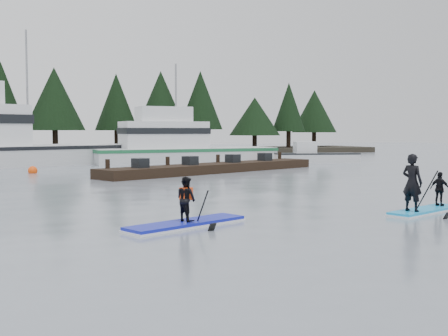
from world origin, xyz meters
name	(u,v)px	position (x,y,z in m)	size (l,w,h in m)	color
ground	(320,221)	(0.00, 0.00, 0.00)	(160.00, 160.00, 0.00)	gray
far_shore	(57,154)	(0.00, 42.00, 0.30)	(70.00, 8.00, 0.60)	#2D281E
treeline	(57,157)	(0.00, 42.00, 0.00)	(60.00, 4.00, 8.00)	black
fishing_boat_medium	(180,155)	(7.05, 28.37, 0.61)	(14.45, 4.48, 8.56)	silver
skiff	(317,158)	(16.49, 23.41, 0.37)	(6.32, 1.89, 0.74)	silver
floating_dock	(215,168)	(5.12, 17.70, 0.26)	(15.77, 2.10, 0.53)	black
buoy_b	(33,173)	(-4.79, 21.62, 0.00)	(0.54, 0.54, 0.54)	#FF4C0C
buoy_c	(264,163)	(12.87, 25.26, 0.00)	(0.64, 0.64, 0.64)	#FF4C0C
paddleboard_solo	(186,213)	(-3.60, 0.86, 0.35)	(3.57, 1.90, 1.77)	#121BAE
paddleboard_duo	(422,192)	(3.68, -0.06, 0.62)	(3.21, 1.64, 2.34)	#1797DA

